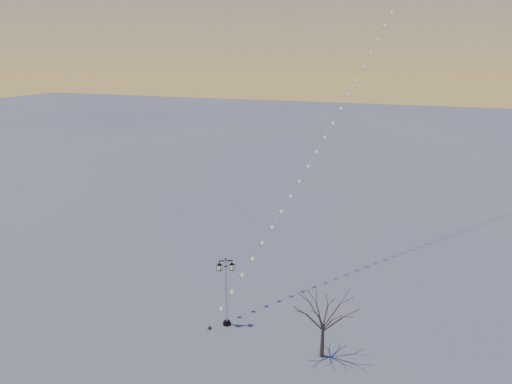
% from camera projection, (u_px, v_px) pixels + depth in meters
% --- Properties ---
extents(ground, '(300.00, 300.00, 0.00)m').
position_uv_depth(ground, '(203.00, 347.00, 28.78)').
color(ground, slate).
rests_on(ground, ground).
extents(street_lamp, '(1.13, 0.74, 4.74)m').
position_uv_depth(street_lamp, '(226.00, 289.00, 30.43)').
color(street_lamp, black).
rests_on(street_lamp, ground).
extents(bare_tree, '(2.43, 2.43, 4.03)m').
position_uv_depth(bare_tree, '(324.00, 314.00, 27.11)').
color(bare_tree, '#3D3426').
rests_on(bare_tree, ground).
extents(kite_train, '(12.85, 30.61, 33.36)m').
position_uv_depth(kite_train, '(357.00, 61.00, 37.42)').
color(kite_train, '#3A2A23').
rests_on(kite_train, ground).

